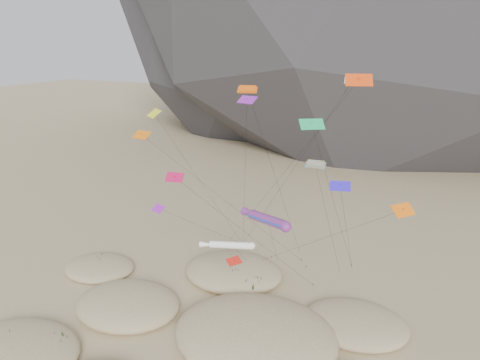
# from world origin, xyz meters

# --- Properties ---
(ground) EXTENTS (500.00, 500.00, 0.00)m
(ground) POSITION_xyz_m (0.00, 0.00, 0.00)
(ground) COLOR #CCB789
(ground) RESTS_ON ground
(dunes) EXTENTS (47.24, 36.24, 4.29)m
(dunes) POSITION_xyz_m (-0.47, 3.39, 0.75)
(dunes) COLOR #CCB789
(dunes) RESTS_ON ground
(dune_grass) EXTENTS (43.38, 27.38, 1.52)m
(dune_grass) POSITION_xyz_m (-0.21, 3.10, 0.84)
(dune_grass) COLOR black
(dune_grass) RESTS_ON ground
(kite_stakes) EXTENTS (19.49, 8.08, 0.30)m
(kite_stakes) POSITION_xyz_m (1.07, 24.29, 0.15)
(kite_stakes) COLOR #3F2D1E
(kite_stakes) RESTS_ON ground
(rainbow_tube_kite) EXTENTS (7.43, 18.78, 14.05)m
(rainbow_tube_kite) POSITION_xyz_m (4.81, 7.58, 13.18)
(rainbow_tube_kite) COLOR #EB1840
(rainbow_tube_kite) RESTS_ON ground
(white_tube_kite) EXTENTS (6.29, 14.22, 9.83)m
(white_tube_kite) POSITION_xyz_m (0.22, 8.17, 9.19)
(white_tube_kite) COLOR white
(white_tube_kite) RESTS_ON ground
(orange_parafoil) EXTENTS (4.24, 14.15, 25.86)m
(orange_parafoil) POSITION_xyz_m (-0.32, 14.98, 25.02)
(orange_parafoil) COLOR #DC550B
(orange_parafoil) RESTS_ON ground
(multi_parafoil) EXTENTS (2.68, 10.77, 18.12)m
(multi_parafoil) POSITION_xyz_m (7.99, 14.42, 17.48)
(multi_parafoil) COLOR orange
(multi_parafoil) RESTS_ON ground
(delta_kites) EXTENTS (32.68, 21.51, 27.62)m
(delta_kites) POSITION_xyz_m (2.31, 11.37, 18.94)
(delta_kites) COLOR #E9F519
(delta_kites) RESTS_ON ground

